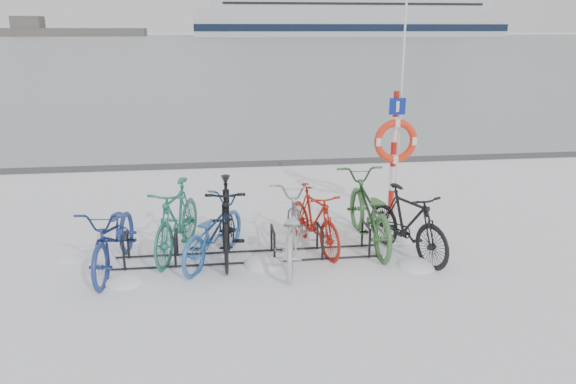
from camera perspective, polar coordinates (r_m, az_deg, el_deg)
name	(u,v)px	position (r m, az deg, el deg)	size (l,w,h in m)	color
ground	(249,258)	(8.55, -3.94, -6.69)	(900.00, 900.00, 0.00)	white
ice_sheet	(214,41)	(162.90, -7.54, 14.98)	(400.00, 298.00, 0.02)	#97A2AB
quay_edge	(234,164)	(14.16, -5.47, 2.80)	(400.00, 0.25, 0.10)	#3F3F42
bike_rack	(249,247)	(8.49, -3.97, -5.56)	(4.00, 0.48, 0.46)	black
lifebuoy_station	(395,141)	(10.30, 10.87, 5.09)	(0.79, 0.23, 4.13)	#B6160E
cruise_ferry	(348,8)	(243.69, 6.10, 18.08)	(127.02, 23.98, 41.73)	silver
bike_0	(114,234)	(8.37, -17.23, -4.12)	(0.69, 1.98, 1.04)	navy
bike_1	(177,217)	(8.69, -11.23, -2.55)	(0.54, 1.91, 1.15)	#24715E
bike_2	(213,229)	(8.39, -7.67, -3.74)	(0.64, 1.83, 0.96)	#2C5FA8
bike_3	(226,217)	(8.51, -6.29, -2.53)	(0.57, 2.00, 1.20)	black
bike_4	(291,226)	(8.26, 0.31, -3.52)	(0.71, 2.04, 1.07)	#B4B7BC
bike_5	(314,217)	(8.74, 2.70, -2.58)	(0.48, 1.70, 1.02)	#AD1F10
bike_6	(368,208)	(9.01, 8.17, -1.67)	(0.77, 2.22, 1.16)	#386A35
bike_7	(407,221)	(8.66, 12.03, -2.87)	(0.51, 1.81, 1.09)	black
snow_drifts	(275,258)	(8.52, -1.32, -6.75)	(5.71, 1.90, 0.21)	white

